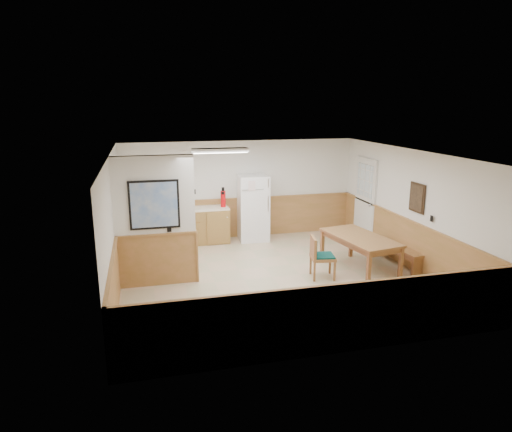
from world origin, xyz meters
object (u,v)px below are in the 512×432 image
object	(u,v)px
dining_table	(360,241)
refrigerator	(253,208)
soap_bottle	(160,206)
fire_extinguisher	(223,198)
dining_bench	(397,250)
dining_chair	(318,254)

from	to	relation	value
dining_table	refrigerator	bearing A→B (deg)	110.93
refrigerator	soap_bottle	size ratio (longest dim) A/B	8.28
dining_table	fire_extinguisher	world-z (taller)	fire_extinguisher
fire_extinguisher	soap_bottle	distance (m)	1.55
dining_bench	soap_bottle	distance (m)	5.60
dining_chair	dining_bench	bearing A→B (deg)	17.25
refrigerator	fire_extinguisher	bearing A→B (deg)	-177.71
fire_extinguisher	dining_table	bearing A→B (deg)	-61.94
dining_table	dining_chair	size ratio (longest dim) A/B	2.23
dining_table	dining_bench	size ratio (longest dim) A/B	1.24
dining_bench	dining_chair	world-z (taller)	dining_chair
dining_bench	fire_extinguisher	distance (m)	4.31
dining_bench	refrigerator	bearing A→B (deg)	128.13
refrigerator	dining_chair	distance (m)	2.96
dining_table	dining_bench	xyz separation A→B (m)	(0.95, 0.10, -0.32)
refrigerator	soap_bottle	bearing A→B (deg)	-178.93
refrigerator	dining_bench	distance (m)	3.70
refrigerator	dining_table	world-z (taller)	refrigerator
dining_chair	fire_extinguisher	world-z (taller)	fire_extinguisher
dining_chair	soap_bottle	distance (m)	4.20
refrigerator	dining_bench	size ratio (longest dim) A/B	1.09
dining_table	soap_bottle	xyz separation A→B (m)	(-3.92, 2.80, 0.34)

